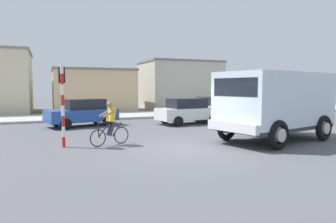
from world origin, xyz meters
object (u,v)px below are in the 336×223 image
Objects in this scene: truck_foreground at (275,102)px; car_white_mid at (188,111)px; car_red_near at (213,108)px; car_far_side at (82,112)px; traffic_light_pole at (62,93)px; cyclist at (110,123)px.

car_white_mid is (-0.87, 6.77, -0.85)m from truck_foreground.
car_red_near is 1.00× the size of car_far_side.
truck_foreground is at bearing -103.38° from car_red_near.
truck_foreground is 8.72m from traffic_light_pole.
car_red_near is (8.84, 7.16, -0.05)m from cyclist.
truck_foreground is 1.36× the size of car_far_side.
car_far_side is (-7.11, 8.06, -0.85)m from truck_foreground.
traffic_light_pole is 0.74× the size of car_red_near.
truck_foreground reaches higher than car_red_near.
traffic_light_pole reaches higher than car_white_mid.
traffic_light_pole is at bearing 169.78° from cyclist.
cyclist is (-6.76, 1.60, -0.80)m from truck_foreground.
truck_foreground is at bearing -82.69° from car_white_mid.
car_white_mid is at bearing 97.31° from truck_foreground.
truck_foreground is 6.88m from car_white_mid.
traffic_light_pole reaches higher than car_far_side.
car_red_near is (2.08, 8.76, -0.85)m from truck_foreground.
traffic_light_pole reaches higher than truck_foreground.
cyclist reaches higher than car_red_near.
car_far_side is (-9.20, -0.70, 0.00)m from car_red_near.
car_red_near is 1.03× the size of car_white_mid.
traffic_light_pole is 12.67m from car_red_near.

